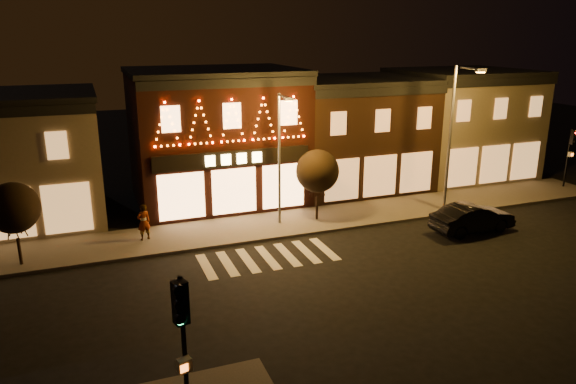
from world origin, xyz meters
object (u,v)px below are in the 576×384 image
streetlamp_mid (281,150)px  dark_sedan (473,218)px  pedestrian (144,222)px  traffic_signal_near (183,332)px

streetlamp_mid → dark_sedan: (9.43, -4.41, -3.60)m
dark_sedan → streetlamp_mid: bearing=62.4°
streetlamp_mid → dark_sedan: 11.02m
pedestrian → traffic_signal_near: bearing=70.5°
streetlamp_mid → dark_sedan: streetlamp_mid is taller
traffic_signal_near → dark_sedan: 20.54m
traffic_signal_near → dark_sedan: bearing=16.4°
pedestrian → streetlamp_mid: bearing=160.8°
dark_sedan → traffic_signal_near: bearing=118.8°
streetlamp_mid → pedestrian: (-7.36, 0.24, -3.26)m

